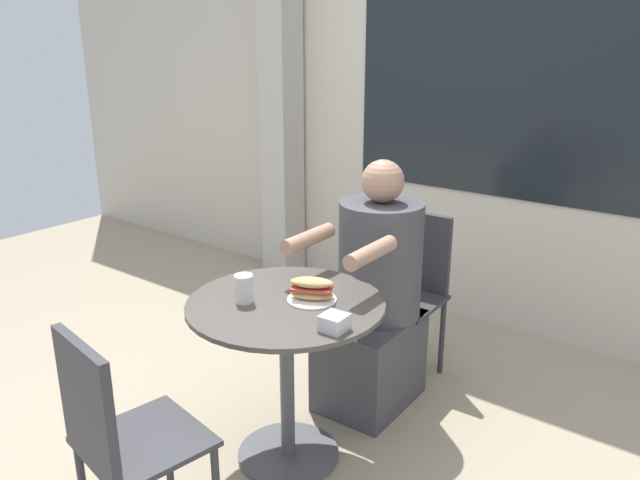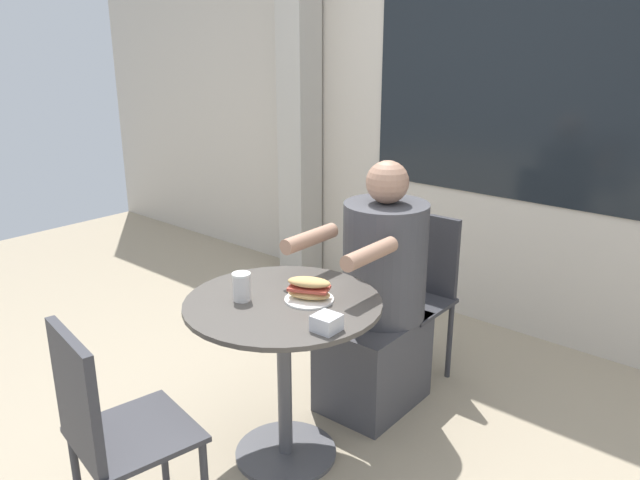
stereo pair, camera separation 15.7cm
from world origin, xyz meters
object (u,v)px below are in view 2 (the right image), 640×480
object	(u,v)px
cafe_table	(284,343)
seated_diner	(379,305)
drink_cup	(242,287)
sandwich_on_plate	(309,290)
empty_chair_across	(106,424)
diner_chair	(418,283)

from	to	relation	value
cafe_table	seated_diner	world-z (taller)	seated_diner
drink_cup	sandwich_on_plate	bearing A→B (deg)	40.39
empty_chair_across	drink_cup	bearing A→B (deg)	104.98
cafe_table	seated_diner	size ratio (longest dim) A/B	0.66
diner_chair	drink_cup	size ratio (longest dim) A/B	7.58
empty_chair_across	drink_cup	size ratio (longest dim) A/B	7.58
diner_chair	cafe_table	bearing A→B (deg)	86.06
seated_diner	drink_cup	size ratio (longest dim) A/B	10.51
diner_chair	empty_chair_across	world-z (taller)	same
cafe_table	drink_cup	size ratio (longest dim) A/B	6.95
diner_chair	drink_cup	bearing A→B (deg)	79.37
diner_chair	seated_diner	distance (m)	0.35
empty_chair_across	drink_cup	distance (m)	0.72
seated_diner	diner_chair	bearing A→B (deg)	-91.12
empty_chair_across	sandwich_on_plate	xyz separation A→B (m)	(0.14, 0.84, 0.25)
diner_chair	drink_cup	xyz separation A→B (m)	(-0.16, -1.06, 0.26)
seated_diner	empty_chair_across	distance (m)	1.38
cafe_table	diner_chair	xyz separation A→B (m)	(0.04, 0.96, -0.02)
drink_cup	diner_chair	bearing A→B (deg)	81.16
sandwich_on_plate	empty_chair_across	bearing A→B (deg)	-99.75
diner_chair	sandwich_on_plate	distance (m)	0.92
seated_diner	empty_chair_across	xyz separation A→B (m)	(-0.11, -1.38, 0.01)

